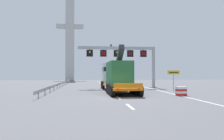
% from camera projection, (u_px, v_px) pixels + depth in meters
% --- Properties ---
extents(ground, '(112.00, 112.00, 0.00)m').
position_uv_depth(ground, '(119.00, 97.00, 21.19)').
color(ground, '#5B5B60').
extents(lane_markings, '(0.20, 52.81, 0.01)m').
position_uv_depth(lane_markings, '(104.00, 86.00, 40.17)').
color(lane_markings, silver).
rests_on(lane_markings, ground).
extents(edge_line_right, '(0.20, 63.00, 0.01)m').
position_uv_depth(edge_line_right, '(150.00, 88.00, 33.78)').
color(edge_line_right, silver).
rests_on(edge_line_right, ground).
extents(overhead_lane_gantry, '(12.10, 0.90, 6.63)m').
position_uv_depth(overhead_lane_gantry, '(125.00, 54.00, 35.13)').
color(overhead_lane_gantry, '#9EA0A5').
rests_on(overhead_lane_gantry, ground).
extents(heavy_haul_truck_orange, '(3.21, 14.10, 5.30)m').
position_uv_depth(heavy_haul_truck_orange, '(116.00, 75.00, 28.84)').
color(heavy_haul_truck_orange, orange).
rests_on(heavy_haul_truck_orange, ground).
extents(exit_sign_yellow, '(1.68, 0.15, 2.60)m').
position_uv_depth(exit_sign_yellow, '(174.00, 75.00, 30.36)').
color(exit_sign_yellow, '#9EA0A5').
rests_on(exit_sign_yellow, ground).
extents(crash_barrier_striped, '(1.05, 0.62, 0.90)m').
position_uv_depth(crash_barrier_striped, '(181.00, 91.00, 22.61)').
color(crash_barrier_striped, red).
rests_on(crash_barrier_striped, ground).
extents(guardrail_left, '(0.13, 37.19, 0.76)m').
position_uv_depth(guardrail_left, '(61.00, 84.00, 36.93)').
color(guardrail_left, '#999EA3').
rests_on(guardrail_left, ground).
extents(bridge_pylon_distant, '(9.00, 2.00, 28.93)m').
position_uv_depth(bridge_pylon_distant, '(70.00, 36.00, 76.70)').
color(bridge_pylon_distant, '#B7B7B2').
rests_on(bridge_pylon_distant, ground).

